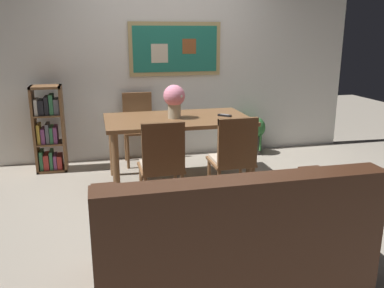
{
  "coord_description": "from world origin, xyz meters",
  "views": [
    {
      "loc": [
        -0.95,
        -3.84,
        1.66
      ],
      "look_at": [
        -0.09,
        -0.27,
        0.65
      ],
      "focal_mm": 37.97,
      "sensor_mm": 36.0,
      "label": 1
    }
  ],
  "objects": [
    {
      "name": "bookshelf",
      "position": [
        -1.52,
        1.25,
        0.5
      ],
      "size": [
        0.36,
        0.28,
        1.05
      ],
      "color": "brown",
      "rests_on": "ground_plane"
    },
    {
      "name": "tv_remote",
      "position": [
        0.46,
        0.45,
        0.76
      ],
      "size": [
        0.14,
        0.14,
        0.02
      ],
      "color": "black",
      "rests_on": "dining_table"
    },
    {
      "name": "ground_plane",
      "position": [
        0.0,
        0.0,
        0.0
      ],
      "size": [
        12.0,
        12.0,
        0.0
      ],
      "primitive_type": "plane",
      "color": "gray"
    },
    {
      "name": "potted_ivy",
      "position": [
        1.2,
        1.34,
        0.3
      ],
      "size": [
        0.3,
        0.3,
        0.53
      ],
      "color": "#4C4742",
      "rests_on": "ground_plane"
    },
    {
      "name": "flower_vase",
      "position": [
        -0.11,
        0.48,
        0.97
      ],
      "size": [
        0.25,
        0.24,
        0.37
      ],
      "color": "tan",
      "rests_on": "dining_table"
    },
    {
      "name": "dining_chair_far_left",
      "position": [
        -0.42,
        1.34,
        0.54
      ],
      "size": [
        0.4,
        0.41,
        0.91
      ],
      "color": "brown",
      "rests_on": "ground_plane"
    },
    {
      "name": "dining_chair_near_left",
      "position": [
        -0.39,
        -0.35,
        0.54
      ],
      "size": [
        0.4,
        0.41,
        0.91
      ],
      "color": "brown",
      "rests_on": "ground_plane"
    },
    {
      "name": "wall_back_with_painting",
      "position": [
        0.0,
        1.6,
        1.3
      ],
      "size": [
        5.2,
        0.14,
        2.6
      ],
      "color": "silver",
      "rests_on": "ground_plane"
    },
    {
      "name": "leather_couch",
      "position": [
        -0.12,
        -1.49,
        0.31
      ],
      "size": [
        1.8,
        0.84,
        0.84
      ],
      "color": "#472819",
      "rests_on": "ground_plane"
    },
    {
      "name": "dining_chair_near_right",
      "position": [
        0.31,
        -0.32,
        0.54
      ],
      "size": [
        0.4,
        0.41,
        0.91
      ],
      "color": "brown",
      "rests_on": "ground_plane"
    },
    {
      "name": "dining_table",
      "position": [
        -0.07,
        0.5,
        0.66
      ],
      "size": [
        1.59,
        0.93,
        0.75
      ],
      "color": "brown",
      "rests_on": "ground_plane"
    }
  ]
}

